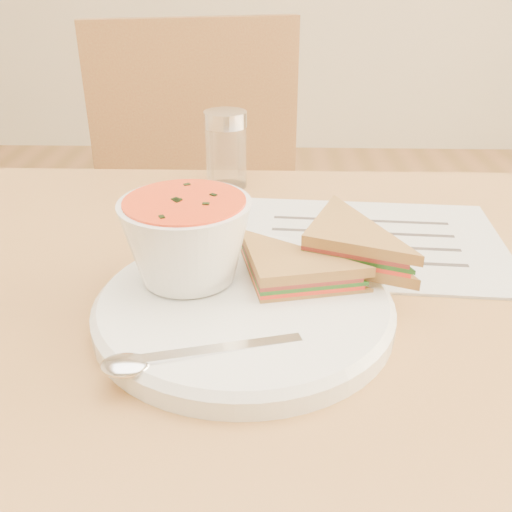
# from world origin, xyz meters

# --- Properties ---
(chair_far) EXTENTS (0.52, 0.52, 0.94)m
(chair_far) POSITION_xyz_m (-0.12, 0.49, 0.47)
(chair_far) COLOR brown
(chair_far) RESTS_ON floor
(plate) EXTENTS (0.31, 0.31, 0.02)m
(plate) POSITION_xyz_m (-0.05, -0.05, 0.76)
(plate) COLOR white
(plate) RESTS_ON dining_table
(soup_bowl) EXTENTS (0.14, 0.14, 0.08)m
(soup_bowl) POSITION_xyz_m (-0.10, -0.02, 0.81)
(soup_bowl) COLOR white
(soup_bowl) RESTS_ON plate
(sandwich_half_a) EXTENTS (0.12, 0.12, 0.03)m
(sandwich_half_a) POSITION_xyz_m (-0.03, -0.06, 0.78)
(sandwich_half_a) COLOR #B0853E
(sandwich_half_a) RESTS_ON plate
(sandwich_half_b) EXTENTS (0.14, 0.14, 0.03)m
(sandwich_half_b) POSITION_xyz_m (0.00, -0.01, 0.80)
(sandwich_half_b) COLOR #B0853E
(sandwich_half_b) RESTS_ON plate
(spoon) EXTENTS (0.18, 0.09, 0.01)m
(spoon) POSITION_xyz_m (-0.08, -0.13, 0.77)
(spoon) COLOR silver
(spoon) RESTS_ON plate
(paper_menu) EXTENTS (0.32, 0.25, 0.00)m
(paper_menu) POSITION_xyz_m (0.08, 0.11, 0.75)
(paper_menu) COLOR silver
(paper_menu) RESTS_ON dining_table
(condiment_shaker) EXTENTS (0.06, 0.06, 0.10)m
(condiment_shaker) POSITION_xyz_m (-0.09, 0.28, 0.80)
(condiment_shaker) COLOR silver
(condiment_shaker) RESTS_ON dining_table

